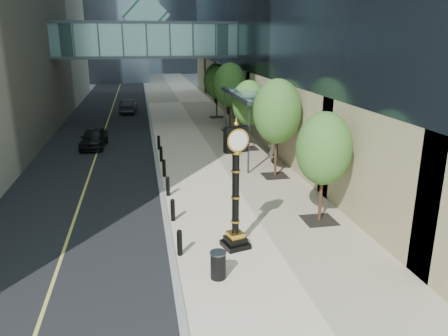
{
  "coord_description": "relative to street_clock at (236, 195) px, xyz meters",
  "views": [
    {
      "loc": [
        -3.84,
        -13.57,
        7.81
      ],
      "look_at": [
        -0.26,
        5.08,
        2.07
      ],
      "focal_mm": 35.0,
      "sensor_mm": 36.0,
      "label": 1
    }
  ],
  "objects": [
    {
      "name": "sidewalk",
      "position": [
        1.56,
        38.75,
        -2.15
      ],
      "size": [
        8.0,
        180.0,
        0.06
      ],
      "primitive_type": "cube",
      "color": "beige",
      "rests_on": "ground"
    },
    {
      "name": "street_clock",
      "position": [
        0.0,
        0.0,
        0.0
      ],
      "size": [
        1.12,
        1.12,
        4.89
      ],
      "rotation": [
        0.0,
        0.0,
        0.26
      ],
      "color": "black",
      "rests_on": "sidewalk"
    },
    {
      "name": "bollard_row",
      "position": [
        -2.14,
        7.75,
        -1.67
      ],
      "size": [
        0.2,
        16.2,
        0.9
      ],
      "color": "black",
      "rests_on": "sidewalk"
    },
    {
      "name": "pedestrian",
      "position": [
        4.91,
        11.23,
        -1.34
      ],
      "size": [
        0.59,
        0.41,
        1.56
      ],
      "primitive_type": "imported",
      "rotation": [
        0.0,
        0.0,
        3.08
      ],
      "color": "#ACA89E",
      "rests_on": "sidewalk"
    },
    {
      "name": "skywalk",
      "position": [
        -2.44,
        26.75,
        5.53
      ],
      "size": [
        17.0,
        4.2,
        5.8
      ],
      "color": "slate",
      "rests_on": "ground"
    },
    {
      "name": "curb",
      "position": [
        -2.44,
        38.75,
        -2.14
      ],
      "size": [
        0.25,
        180.0,
        0.07
      ],
      "primitive_type": "cube",
      "color": "gray",
      "rests_on": "ground"
    },
    {
      "name": "ground",
      "position": [
        0.56,
        -1.25,
        -2.18
      ],
      "size": [
        320.0,
        320.0,
        0.0
      ],
      "primitive_type": "plane",
      "color": "gray",
      "rests_on": "ground"
    },
    {
      "name": "entrance_canopy",
      "position": [
        4.03,
        12.75,
        2.01
      ],
      "size": [
        3.0,
        8.0,
        4.38
      ],
      "color": "#383F44",
      "rests_on": "ground"
    },
    {
      "name": "car_near",
      "position": [
        -6.76,
        17.44,
        -1.45
      ],
      "size": [
        1.95,
        4.26,
        1.42
      ],
      "primitive_type": "imported",
      "rotation": [
        0.0,
        0.0,
        -0.07
      ],
      "color": "black",
      "rests_on": "road"
    },
    {
      "name": "street_trees",
      "position": [
        4.16,
        15.44,
        1.46
      ],
      "size": [
        2.77,
        28.45,
        5.7
      ],
      "color": "black",
      "rests_on": "sidewalk"
    },
    {
      "name": "car_far",
      "position": [
        -4.54,
        32.46,
        -1.46
      ],
      "size": [
        1.81,
        4.35,
        1.4
      ],
      "primitive_type": "imported",
      "rotation": [
        0.0,
        0.0,
        3.06
      ],
      "color": "black",
      "rests_on": "road"
    },
    {
      "name": "road",
      "position": [
        -6.44,
        38.75,
        -2.17
      ],
      "size": [
        8.0,
        180.0,
        0.02
      ],
      "primitive_type": "cube",
      "color": "black",
      "rests_on": "ground"
    },
    {
      "name": "trash_bin",
      "position": [
        -1.04,
        -2.09,
        -1.67
      ],
      "size": [
        0.62,
        0.62,
        0.9
      ],
      "primitive_type": "cylinder",
      "rotation": [
        0.0,
        0.0,
        -0.21
      ],
      "color": "black",
      "rests_on": "sidewalk"
    }
  ]
}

